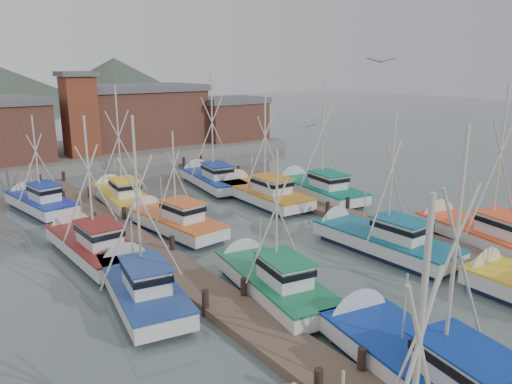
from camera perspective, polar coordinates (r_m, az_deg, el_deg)
ground at (r=27.99m, az=6.44°, el=-7.67°), size 260.00×260.00×0.00m
dock_left at (r=27.38m, az=-10.47°, el=-7.88°), size 2.30×46.00×1.50m
dock_right at (r=35.30m, az=10.40°, el=-2.73°), size 2.30×46.00×1.50m
quay at (r=59.51m, az=-18.43°, el=4.16°), size 44.00×16.00×1.20m
shed_center at (r=61.04m, az=-13.34°, el=8.64°), size 14.84×9.54×6.90m
shed_right at (r=63.66m, az=-2.98°, el=8.46°), size 8.48×6.36×5.20m
lookout_tower at (r=54.49m, az=-19.52°, el=8.45°), size 3.60×3.60×8.50m
boat_0 at (r=18.59m, az=18.64°, el=-18.31°), size 4.62×10.20×9.77m
boat_4 at (r=23.79m, az=1.50°, el=-9.95°), size 3.92×8.77×7.58m
boat_5 at (r=29.78m, az=13.64°, el=-5.22°), size 3.59×9.38×8.83m
boat_6 at (r=23.87m, az=-13.19°, el=-10.25°), size 3.94×8.79×9.14m
boat_7 at (r=32.78m, az=24.21°, el=-4.28°), size 4.71×9.88×10.36m
boat_8 at (r=32.70m, az=-9.77°, el=-3.24°), size 3.61×8.80×7.24m
boat_9 at (r=39.07m, az=0.36°, el=-0.09°), size 3.78×9.84×9.27m
boat_10 at (r=29.72m, az=-18.42°, el=-5.61°), size 3.60×9.10×8.67m
boat_11 at (r=40.83m, az=6.84°, el=0.46°), size 4.19×9.81×10.34m
boat_12 at (r=39.56m, az=-15.27°, el=-0.42°), size 3.84×8.87×9.73m
boat_13 at (r=44.03m, az=-5.27°, el=1.54°), size 4.18×9.58×10.61m
boat_14 at (r=39.83m, az=-23.66°, el=-1.05°), size 3.61×8.30×7.67m
gull_near at (r=22.46m, az=14.09°, el=14.33°), size 1.55×0.65×0.24m
gull_far at (r=31.00m, az=5.83°, el=7.47°), size 1.55×0.63×0.24m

